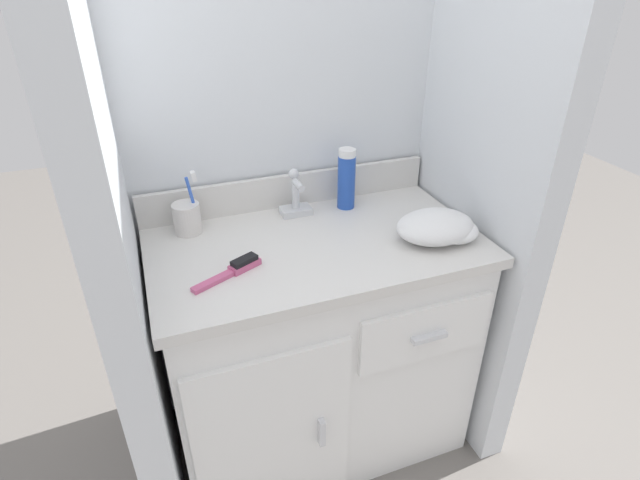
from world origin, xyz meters
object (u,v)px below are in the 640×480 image
toothbrush_cup (187,217)px  hand_towel (440,227)px  hairbrush (236,269)px  shaving_cream_can (346,179)px

toothbrush_cup → hand_towel: size_ratio=0.79×
hairbrush → hand_towel: bearing=-28.5°
toothbrush_cup → hairbrush: bearing=-72.2°
shaving_cream_can → hairbrush: (-0.39, -0.24, -0.08)m
toothbrush_cup → shaving_cream_can: 0.47m
hairbrush → hand_towel: 0.55m
shaving_cream_can → hairbrush: shaving_cream_can is taller
toothbrush_cup → hand_towel: (0.63, -0.28, -0.01)m
toothbrush_cup → hand_towel: bearing=-23.8°
toothbrush_cup → shaving_cream_can: size_ratio=0.95×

